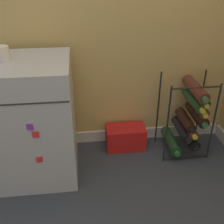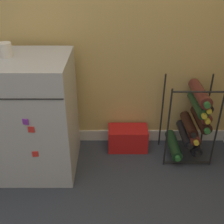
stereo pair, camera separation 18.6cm
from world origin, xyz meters
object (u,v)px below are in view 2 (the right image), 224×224
at_px(mini_fridge, 30,116).
at_px(fridge_top_cup, 5,50).
at_px(wine_rack, 193,121).
at_px(soda_box, 128,138).

height_order(mini_fridge, fridge_top_cup, fridge_top_cup).
height_order(mini_fridge, wine_rack, mini_fridge).
bearing_deg(wine_rack, fridge_top_cup, -175.67).
bearing_deg(mini_fridge, fridge_top_cup, 169.26).
xyz_separation_m(soda_box, fridge_top_cup, (-0.74, -0.17, 0.74)).
height_order(wine_rack, fridge_top_cup, fridge_top_cup).
distance_m(wine_rack, soda_box, 0.50).
height_order(soda_box, fridge_top_cup, fridge_top_cup).
bearing_deg(soda_box, mini_fridge, -163.83).
relative_size(mini_fridge, fridge_top_cup, 9.61).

